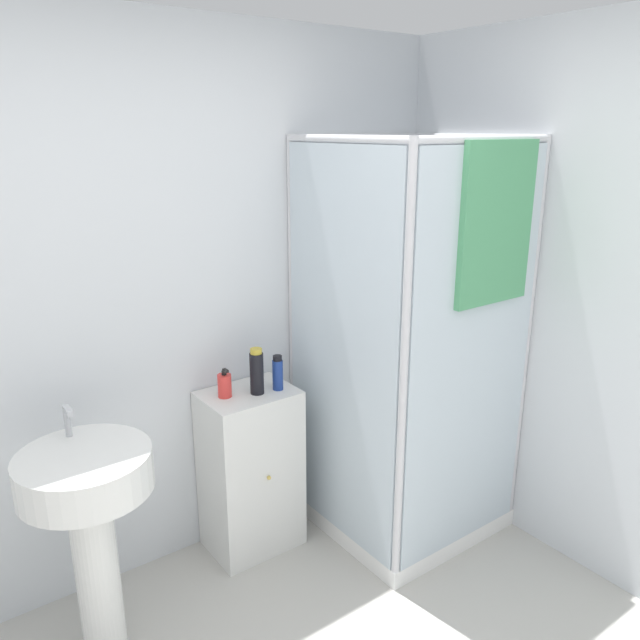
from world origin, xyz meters
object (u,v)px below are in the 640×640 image
(sink, at_px, (89,509))
(shampoo_bottle_tall_black, at_px, (257,372))
(shampoo_bottle_blue, at_px, (278,373))
(soap_dispenser, at_px, (225,385))

(sink, relative_size, shampoo_bottle_tall_black, 4.57)
(shampoo_bottle_blue, bearing_deg, shampoo_bottle_tall_black, 169.85)
(soap_dispenser, bearing_deg, sink, -160.57)
(soap_dispenser, height_order, shampoo_bottle_tall_black, shampoo_bottle_tall_black)
(shampoo_bottle_tall_black, height_order, shampoo_bottle_blue, shampoo_bottle_tall_black)
(sink, relative_size, soap_dispenser, 7.23)
(soap_dispenser, bearing_deg, shampoo_bottle_blue, -16.66)
(soap_dispenser, distance_m, shampoo_bottle_tall_black, 0.16)
(sink, xyz_separation_m, shampoo_bottle_blue, (0.96, 0.18, 0.26))
(soap_dispenser, relative_size, shampoo_bottle_tall_black, 0.63)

